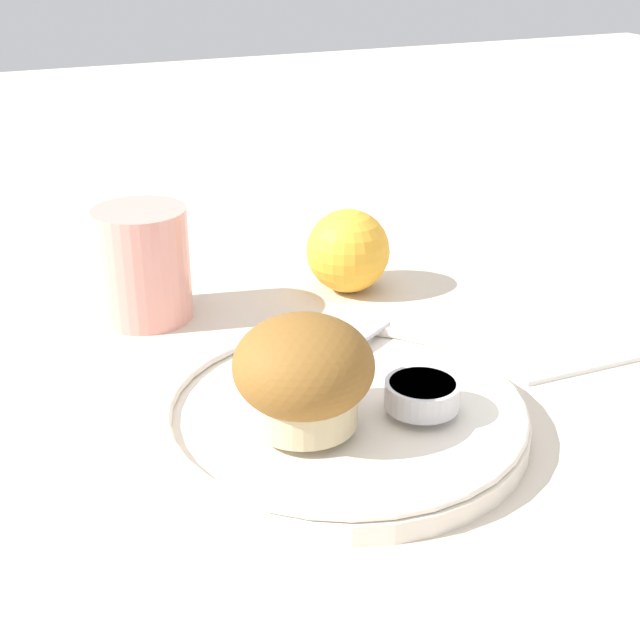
# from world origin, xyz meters

# --- Properties ---
(ground_plane) EXTENTS (3.00, 3.00, 0.00)m
(ground_plane) POSITION_xyz_m (0.00, 0.00, 0.00)
(ground_plane) COLOR beige
(plate) EXTENTS (0.24, 0.24, 0.02)m
(plate) POSITION_xyz_m (-0.01, -0.02, 0.01)
(plate) COLOR silver
(plate) RESTS_ON ground_plane
(muffin) EXTENTS (0.09, 0.09, 0.07)m
(muffin) POSITION_xyz_m (-0.05, -0.03, 0.05)
(muffin) COLOR beige
(muffin) RESTS_ON plate
(cream_ramekin) EXTENTS (0.05, 0.05, 0.02)m
(cream_ramekin) POSITION_xyz_m (0.03, -0.04, 0.03)
(cream_ramekin) COLOR silver
(cream_ramekin) RESTS_ON plate
(berry_pair) EXTENTS (0.03, 0.02, 0.02)m
(berry_pair) POSITION_xyz_m (-0.02, 0.02, 0.03)
(berry_pair) COLOR #B7192D
(berry_pair) RESTS_ON plate
(butter_knife) EXTENTS (0.15, 0.10, 0.00)m
(butter_knife) POSITION_xyz_m (-0.01, 0.04, 0.02)
(butter_knife) COLOR silver
(butter_knife) RESTS_ON plate
(orange_fruit) EXTENTS (0.07, 0.07, 0.07)m
(orange_fruit) POSITION_xyz_m (0.08, 0.19, 0.04)
(orange_fruit) COLOR #F4A82D
(orange_fruit) RESTS_ON ground_plane
(juice_glass) EXTENTS (0.08, 0.08, 0.09)m
(juice_glass) POSITION_xyz_m (-0.09, 0.21, 0.05)
(juice_glass) COLOR #E5998C
(juice_glass) RESTS_ON ground_plane
(folded_napkin) EXTENTS (0.14, 0.08, 0.01)m
(folded_napkin) POSITION_xyz_m (0.20, 0.02, 0.00)
(folded_napkin) COLOR white
(folded_napkin) RESTS_ON ground_plane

